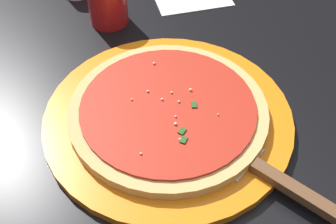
{
  "coord_description": "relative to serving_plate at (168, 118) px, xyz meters",
  "views": [
    {
      "loc": [
        0.22,
        0.44,
        1.26
      ],
      "look_at": [
        0.03,
        0.04,
        0.78
      ],
      "focal_mm": 46.46,
      "sensor_mm": 36.0,
      "label": 1
    }
  ],
  "objects": [
    {
      "name": "pizza",
      "position": [
        -0.0,
        0.0,
        0.02
      ],
      "size": [
        0.3,
        0.3,
        0.02
      ],
      "color": "#DBB26B",
      "rests_on": "serving_plate"
    },
    {
      "name": "serving_plate",
      "position": [
        0.0,
        0.0,
        0.0
      ],
      "size": [
        0.38,
        0.38,
        0.01
      ],
      "primitive_type": "cylinder",
      "color": "orange",
      "rests_on": "restaurant_table"
    },
    {
      "name": "pizza_server",
      "position": [
        -0.07,
        0.16,
        0.01
      ],
      "size": [
        0.13,
        0.22,
        0.01
      ],
      "color": "silver",
      "rests_on": "serving_plate"
    },
    {
      "name": "restaurant_table",
      "position": [
        -0.03,
        -0.04,
        -0.14
      ],
      "size": [
        1.02,
        0.9,
        0.76
      ],
      "color": "black",
      "rests_on": "ground_plane"
    }
  ]
}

